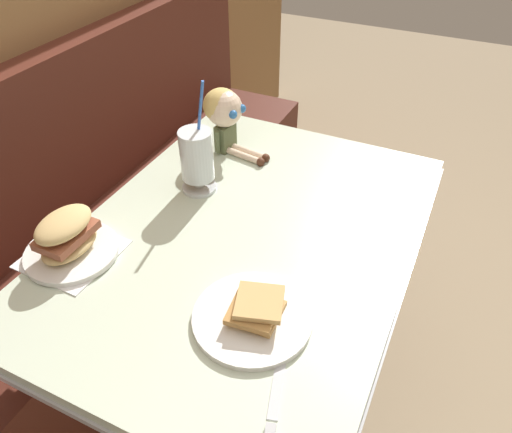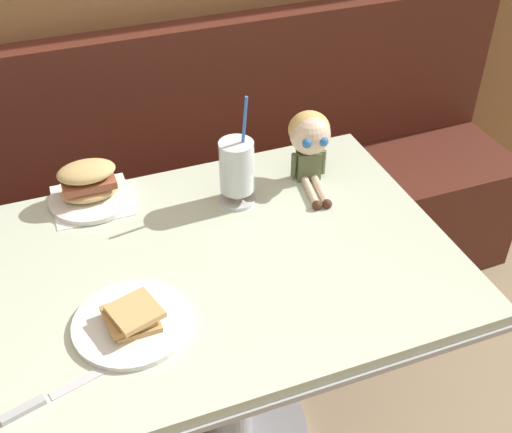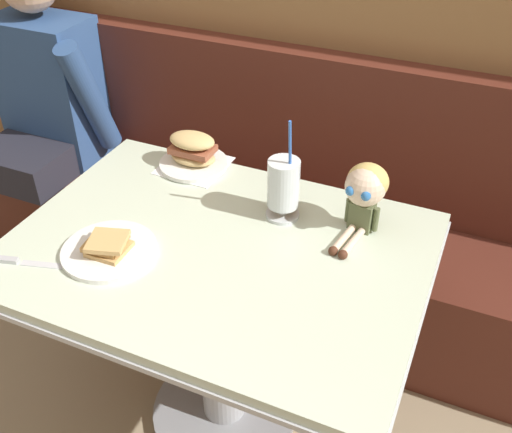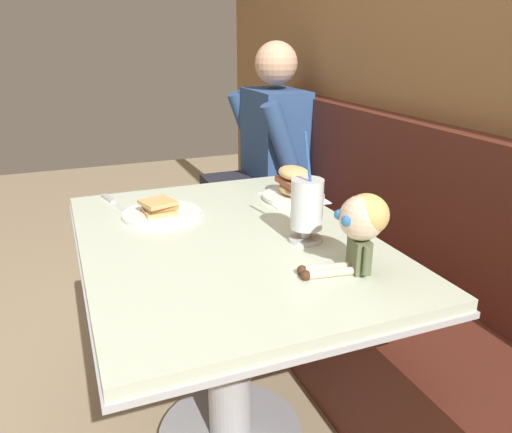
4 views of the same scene
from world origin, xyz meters
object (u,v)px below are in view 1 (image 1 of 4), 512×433
at_px(milkshake_glass, 197,158).
at_px(sandwich_plate, 68,240).
at_px(toast_plate, 254,315).
at_px(seated_doll, 224,112).
at_px(butter_knife, 271,430).

bearing_deg(milkshake_glass, sandwich_plate, 159.24).
bearing_deg(toast_plate, seated_doll, 32.82).
bearing_deg(seated_doll, toast_plate, -147.18).
xyz_separation_m(toast_plate, milkshake_glass, (0.35, 0.34, 0.08)).
xyz_separation_m(sandwich_plate, seated_doll, (0.58, -0.10, 0.08)).
xyz_separation_m(toast_plate, sandwich_plate, (-0.01, 0.47, 0.03)).
relative_size(toast_plate, sandwich_plate, 1.14).
bearing_deg(sandwich_plate, milkshake_glass, -20.76).
distance_m(milkshake_glass, butter_knife, 0.73).
bearing_deg(sandwich_plate, butter_knife, -107.95).
distance_m(toast_plate, seated_doll, 0.69).
xyz_separation_m(toast_plate, seated_doll, (0.57, 0.37, 0.11)).
bearing_deg(butter_knife, milkshake_glass, 39.92).
xyz_separation_m(milkshake_glass, butter_knife, (-0.56, -0.47, -0.10)).
relative_size(milkshake_glass, sandwich_plate, 1.43).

